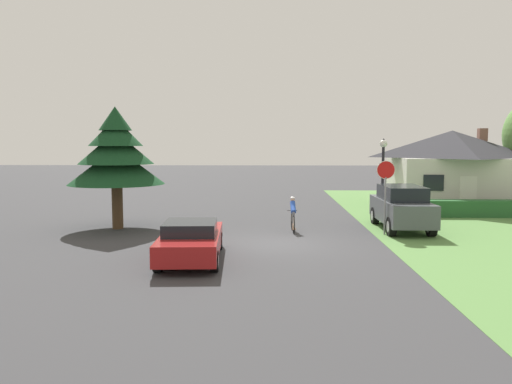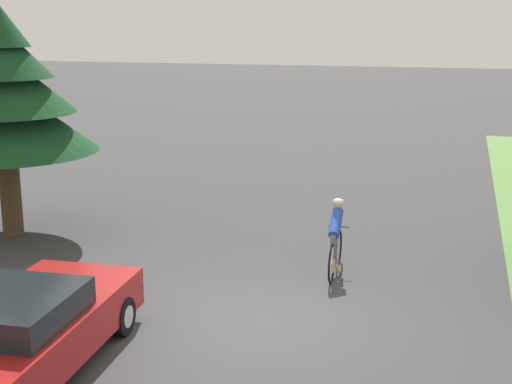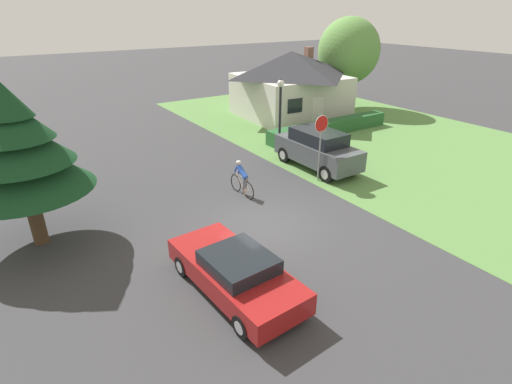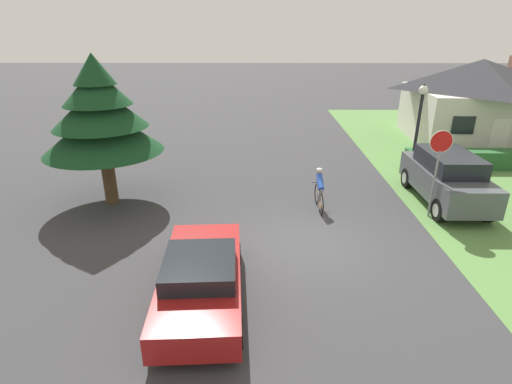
{
  "view_description": "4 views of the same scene",
  "coord_description": "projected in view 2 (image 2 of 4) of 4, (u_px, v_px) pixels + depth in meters",
  "views": [
    {
      "loc": [
        -0.14,
        -18.56,
        3.76
      ],
      "look_at": [
        -0.78,
        2.08,
        1.77
      ],
      "focal_mm": 35.0,
      "sensor_mm": 36.0,
      "label": 1
    },
    {
      "loc": [
        3.03,
        -10.68,
        4.92
      ],
      "look_at": [
        -0.58,
        1.76,
        1.81
      ],
      "focal_mm": 50.0,
      "sensor_mm": 36.0,
      "label": 2
    },
    {
      "loc": [
        -7.3,
        -10.64,
        7.35
      ],
      "look_at": [
        0.15,
        0.65,
        1.09
      ],
      "focal_mm": 28.0,
      "sensor_mm": 36.0,
      "label": 3
    },
    {
      "loc": [
        -1.35,
        -10.64,
        6.13
      ],
      "look_at": [
        -1.48,
        1.17,
        1.28
      ],
      "focal_mm": 28.0,
      "sensor_mm": 36.0,
      "label": 4
    }
  ],
  "objects": [
    {
      "name": "cyclist",
      "position": [
        336.0,
        239.0,
        14.09
      ],
      "size": [
        0.44,
        1.76,
        1.51
      ],
      "rotation": [
        0.0,
        0.0,
        1.61
      ],
      "color": "black",
      "rests_on": "ground"
    },
    {
      "name": "conifer_tall_near",
      "position": [
        2.0,
        95.0,
        16.11
      ],
      "size": [
        4.21,
        4.21,
        5.4
      ],
      "color": "#4C3823",
      "rests_on": "ground"
    },
    {
      "name": "ground_plane",
      "position": [
        260.0,
        323.0,
        11.94
      ],
      "size": [
        140.0,
        140.0,
        0.0
      ],
      "primitive_type": "plane",
      "color": "#38383A"
    },
    {
      "name": "sedan_left_lane",
      "position": [
        20.0,
        333.0,
        10.02
      ],
      "size": [
        2.14,
        4.68,
        1.29
      ],
      "rotation": [
        0.0,
        0.0,
        1.63
      ],
      "color": "maroon",
      "rests_on": "ground"
    }
  ]
}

